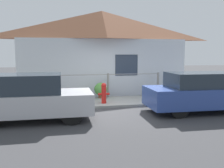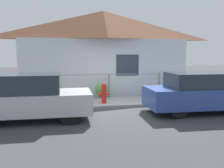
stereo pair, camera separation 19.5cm
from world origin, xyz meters
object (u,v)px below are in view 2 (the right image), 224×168
Objects in this scene: car_left at (31,98)px; fire_hydrant at (104,93)px; potted_plant_near_hydrant at (101,89)px; potted_plant_by_fence at (38,93)px; car_right at (204,93)px; potted_plant_corner at (158,92)px.

fire_hydrant is at bearing 34.33° from car_left.
potted_plant_near_hydrant is 1.19× the size of potted_plant_by_fence.
car_left is at bearing -178.50° from car_right.
potted_plant_corner is at bearing -4.03° from potted_plant_near_hydrant.
car_right is 7.38× the size of potted_plant_by_fence.
potted_plant_by_fence is 5.33m from potted_plant_corner.
car_right is at bearing 0.30° from car_left.
car_left is 5.30× the size of potted_plant_near_hydrant.
potted_plant_near_hydrant is at bearing 0.78° from potted_plant_by_fence.
car_left is 6.29× the size of potted_plant_by_fence.
car_left is 4.45× the size of fire_hydrant.
car_left is 5.91m from potted_plant_corner.
potted_plant_corner is at bearing 20.68° from fire_hydrant.
potted_plant_near_hydrant is (0.06, 1.19, -0.04)m from fire_hydrant.
car_right reaches higher than potted_plant_corner.
car_left is 3.10m from fire_hydrant.
car_left is 5.91m from car_right.
car_right is (5.91, 0.00, -0.02)m from car_left.
potted_plant_near_hydrant reaches higher than potted_plant_corner.
potted_plant_corner is at bearing 105.74° from car_right.
car_left is at bearing -87.97° from potted_plant_by_fence.
potted_plant_corner is (2.60, -0.18, -0.16)m from potted_plant_near_hydrant.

